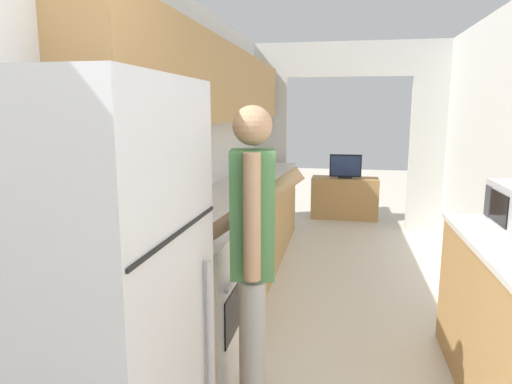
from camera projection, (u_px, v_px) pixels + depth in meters
The scene contains 8 objects.
wall_left at pixel (187, 126), 3.47m from camera, with size 0.38×7.88×2.50m.
wall_far_with_doorway at pixel (347, 124), 6.11m from camera, with size 2.93×0.06×2.50m.
counter_left at pixel (244, 231), 4.44m from camera, with size 0.62×4.40×0.91m.
refrigerator at pixel (83, 333), 1.57m from camera, with size 0.75×0.76×1.73m.
range_oven at pixel (186, 303), 2.78m from camera, with size 0.66×0.77×1.05m.
person at pixel (253, 263), 2.24m from camera, with size 0.53×0.42×1.64m.
tv_cabinet at pixel (344, 198), 6.91m from camera, with size 0.99×0.42×0.62m.
television at pixel (345, 167), 6.78m from camera, with size 0.47×0.16×0.35m.
Camera 1 is at (-0.04, -0.78, 1.62)m, focal length 32.00 mm.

